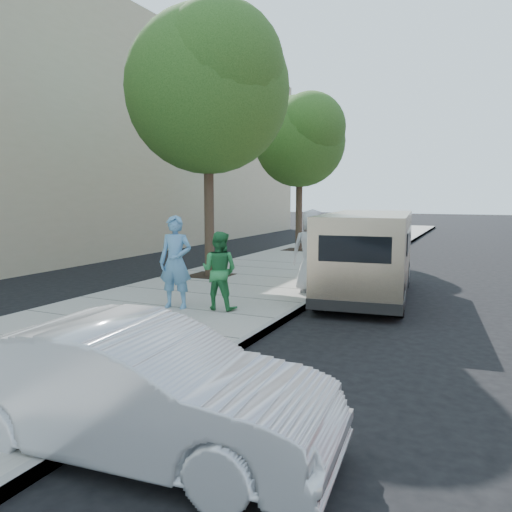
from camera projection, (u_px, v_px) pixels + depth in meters
The scene contains 12 objects.
ground at pixel (244, 304), 11.46m from camera, with size 120.00×120.00×0.00m, color black.
sidewalk at pixel (207, 297), 11.87m from camera, with size 5.00×60.00×0.15m, color gray.
curb_face at pixel (304, 306), 10.86m from camera, with size 0.12×60.00×0.16m, color gray.
tree_near at pixel (209, 85), 13.89m from camera, with size 4.62×4.60×7.53m.
tree_far at pixel (301, 137), 20.82m from camera, with size 3.92×3.80×6.49m.
parking_meter at pixel (313, 252), 11.88m from camera, with size 0.29×0.11×1.36m.
van at pixel (368, 253), 12.13m from camera, with size 2.41×5.70×2.05m.
sedan at pixel (138, 389), 4.77m from camera, with size 1.36×3.91×1.29m, color #B7B9BE.
person_officer at pixel (176, 262), 10.29m from camera, with size 0.70×0.46×1.92m, color #5A94C0.
person_green_shirt at pixel (219, 271), 10.19m from camera, with size 0.78×0.61×1.60m, color #2A8242.
person_gray_shirt at pixel (312, 251), 11.95m from camera, with size 0.98×0.64×2.01m, color #ACABAE.
person_striped_polo at pixel (323, 250), 12.79m from camera, with size 1.08×0.45×1.85m, color gray.
Camera 1 is at (4.95, -10.10, 2.49)m, focal length 35.00 mm.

